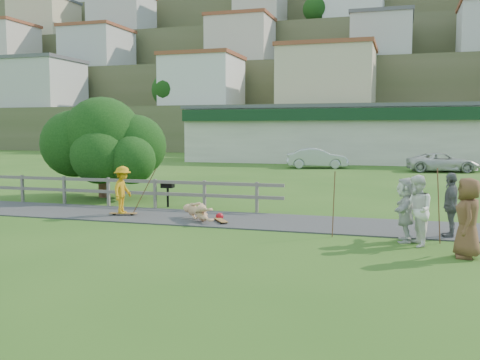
# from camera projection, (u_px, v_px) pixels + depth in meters

# --- Properties ---
(ground) EXTENTS (260.00, 260.00, 0.00)m
(ground) POSITION_uv_depth(u_px,v_px,m) (167.00, 225.00, 16.58)
(ground) COLOR #275117
(ground) RESTS_ON ground
(path) EXTENTS (34.00, 3.00, 0.04)m
(path) POSITION_uv_depth(u_px,v_px,m) (186.00, 217.00, 18.01)
(path) COLOR #333336
(path) RESTS_ON ground
(fence) EXTENTS (15.05, 0.10, 1.10)m
(fence) POSITION_uv_depth(u_px,v_px,m) (94.00, 187.00, 20.99)
(fence) COLOR #5E5A53
(fence) RESTS_ON ground
(strip_mall) EXTENTS (32.50, 10.75, 5.10)m
(strip_mall) POSITION_uv_depth(u_px,v_px,m) (369.00, 134.00, 48.46)
(strip_mall) COLOR #BDB6A6
(strip_mall) RESTS_ON ground
(hillside) EXTENTS (220.00, 67.00, 47.50)m
(hillside) POSITION_uv_depth(u_px,v_px,m) (366.00, 69.00, 102.20)
(hillside) COLOR #4A5230
(hillside) RESTS_ON ground
(skater_rider) EXTENTS (0.68, 1.09, 1.62)m
(skater_rider) POSITION_uv_depth(u_px,v_px,m) (123.00, 193.00, 18.27)
(skater_rider) COLOR #CB8E13
(skater_rider) RESTS_ON ground
(skater_fallen) EXTENTS (1.55, 1.56, 0.65)m
(skater_fallen) POSITION_uv_depth(u_px,v_px,m) (199.00, 212.00, 17.26)
(skater_fallen) COLOR tan
(skater_fallen) RESTS_ON ground
(spectator_a) EXTENTS (0.92, 1.05, 1.83)m
(spectator_a) POSITION_uv_depth(u_px,v_px,m) (417.00, 211.00, 13.57)
(spectator_a) COLOR white
(spectator_a) RESTS_ON ground
(spectator_b) EXTENTS (0.44, 1.06, 1.80)m
(spectator_b) POSITION_uv_depth(u_px,v_px,m) (451.00, 205.00, 14.63)
(spectator_b) COLOR slate
(spectator_b) RESTS_ON ground
(spectator_c) EXTENTS (0.62, 0.93, 1.87)m
(spectator_c) POSITION_uv_depth(u_px,v_px,m) (468.00, 218.00, 12.32)
(spectator_c) COLOR brown
(spectator_c) RESTS_ON ground
(spectator_d) EXTENTS (0.56, 1.60, 1.71)m
(spectator_d) POSITION_uv_depth(u_px,v_px,m) (405.00, 210.00, 14.13)
(spectator_d) COLOR silver
(spectator_d) RESTS_ON ground
(car_silver) EXTENTS (4.88, 2.62, 1.53)m
(car_silver) POSITION_uv_depth(u_px,v_px,m) (317.00, 158.00, 40.97)
(car_silver) COLOR #B0B4B8
(car_silver) RESTS_ON ground
(car_white) EXTENTS (5.08, 2.91, 1.33)m
(car_white) POSITION_uv_depth(u_px,v_px,m) (443.00, 162.00, 37.29)
(car_white) COLOR silver
(car_white) RESTS_ON ground
(tree) EXTENTS (5.59, 5.59, 3.88)m
(tree) POSITION_uv_depth(u_px,v_px,m) (103.00, 153.00, 23.30)
(tree) COLOR black
(tree) RESTS_ON ground
(bbq) EXTENTS (0.48, 0.37, 0.98)m
(bbq) POSITION_uv_depth(u_px,v_px,m) (168.00, 194.00, 20.44)
(bbq) COLOR black
(bbq) RESTS_ON ground
(longboard_rider) EXTENTS (0.95, 0.45, 0.10)m
(longboard_rider) POSITION_uv_depth(u_px,v_px,m) (123.00, 215.00, 18.34)
(longboard_rider) COLOR olive
(longboard_rider) RESTS_ON ground
(longboard_fallen) EXTENTS (0.71, 0.88, 0.10)m
(longboard_fallen) POSITION_uv_depth(u_px,v_px,m) (221.00, 222.00, 16.96)
(longboard_fallen) COLOR olive
(longboard_fallen) RESTS_ON ground
(helmet) EXTENTS (0.26, 0.26, 0.26)m
(helmet) POSITION_uv_depth(u_px,v_px,m) (220.00, 217.00, 17.44)
(helmet) COLOR #A20D18
(helmet) RESTS_ON ground
(pole_rider) EXTENTS (0.03, 0.03, 1.86)m
(pole_rider) POSITION_uv_depth(u_px,v_px,m) (144.00, 189.00, 18.47)
(pole_rider) COLOR brown
(pole_rider) RESTS_ON ground
(pole_spec_left) EXTENTS (0.03, 0.03, 1.83)m
(pole_spec_left) POSITION_uv_depth(u_px,v_px,m) (334.00, 204.00, 14.70)
(pole_spec_left) COLOR brown
(pole_spec_left) RESTS_ON ground
(pole_spec_right) EXTENTS (0.03, 0.03, 1.98)m
(pole_spec_right) POSITION_uv_depth(u_px,v_px,m) (439.00, 206.00, 13.87)
(pole_spec_right) COLOR brown
(pole_spec_right) RESTS_ON ground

